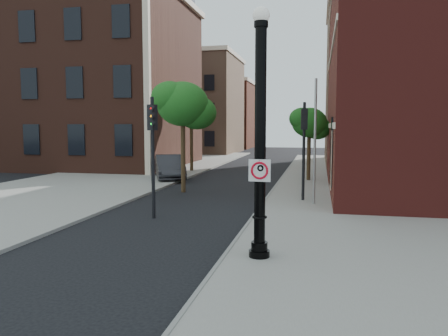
% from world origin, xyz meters
% --- Properties ---
extents(ground, '(120.00, 120.00, 0.00)m').
position_xyz_m(ground, '(0.00, 0.00, 0.00)').
color(ground, black).
rests_on(ground, ground).
extents(sidewalk_right, '(8.00, 60.00, 0.12)m').
position_xyz_m(sidewalk_right, '(6.00, 10.00, 0.06)').
color(sidewalk_right, gray).
rests_on(sidewalk_right, ground).
extents(sidewalk_left, '(10.00, 50.00, 0.12)m').
position_xyz_m(sidewalk_left, '(-9.00, 18.00, 0.06)').
color(sidewalk_left, gray).
rests_on(sidewalk_left, ground).
extents(curb_edge, '(0.10, 60.00, 0.14)m').
position_xyz_m(curb_edge, '(2.05, 10.00, 0.07)').
color(curb_edge, gray).
rests_on(curb_edge, ground).
extents(victorian_building, '(18.60, 14.60, 17.95)m').
position_xyz_m(victorian_building, '(-16.00, 23.97, 8.74)').
color(victorian_building, '#50291E').
rests_on(victorian_building, ground).
extents(bg_building_tan_a, '(12.00, 12.00, 12.00)m').
position_xyz_m(bg_building_tan_a, '(-12.00, 44.00, 6.00)').
color(bg_building_tan_a, '#8C644C').
rests_on(bg_building_tan_a, ground).
extents(bg_building_red, '(12.00, 12.00, 10.00)m').
position_xyz_m(bg_building_red, '(-12.00, 58.00, 5.00)').
color(bg_building_red, '#5F2616').
rests_on(bg_building_red, ground).
extents(lamppost, '(0.54, 0.54, 6.41)m').
position_xyz_m(lamppost, '(2.96, -0.07, 2.96)').
color(lamppost, black).
rests_on(lamppost, ground).
extents(no_parking_sign, '(0.56, 0.09, 0.56)m').
position_xyz_m(no_parking_sign, '(2.97, -0.23, 2.38)').
color(no_parking_sign, white).
rests_on(no_parking_sign, ground).
extents(parked_car, '(3.55, 5.14, 1.60)m').
position_xyz_m(parked_car, '(-5.11, 15.91, 0.80)').
color(parked_car, '#29292E').
rests_on(parked_car, ground).
extents(traffic_signal_left, '(0.37, 0.40, 4.56)m').
position_xyz_m(traffic_signal_left, '(-1.66, 4.32, 3.07)').
color(traffic_signal_left, black).
rests_on(traffic_signal_left, ground).
extents(traffic_signal_right, '(0.31, 0.38, 4.55)m').
position_xyz_m(traffic_signal_right, '(3.74, 8.98, 3.06)').
color(traffic_signal_right, black).
rests_on(traffic_signal_right, ground).
extents(utility_pole, '(0.11, 0.11, 5.49)m').
position_xyz_m(utility_pole, '(4.24, 8.10, 2.75)').
color(utility_pole, '#999999').
rests_on(utility_pole, ground).
extents(street_tree_a, '(3.20, 2.89, 5.77)m').
position_xyz_m(street_tree_a, '(-2.50, 10.84, 4.55)').
color(street_tree_a, '#352515').
rests_on(street_tree_a, ground).
extents(street_tree_b, '(3.28, 2.96, 5.91)m').
position_xyz_m(street_tree_b, '(-4.93, 20.55, 4.66)').
color(street_tree_b, '#352515').
rests_on(street_tree_b, ground).
extents(street_tree_c, '(2.56, 2.31, 4.61)m').
position_xyz_m(street_tree_c, '(3.83, 16.60, 3.63)').
color(street_tree_c, '#352515').
rests_on(street_tree_c, ground).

